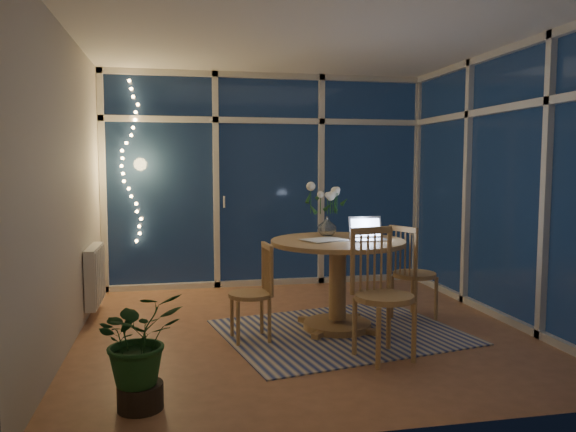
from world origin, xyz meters
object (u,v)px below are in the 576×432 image
Objects in this scene: chair_left at (250,292)px; flower_vase at (327,225)px; chair_front at (384,294)px; chair_right at (414,272)px; laptop at (370,228)px; dining_table at (337,285)px; potted_plant at (139,349)px.

flower_vase reaches higher than chair_left.
chair_front is (0.95, -0.66, 0.09)m from chair_left.
flower_vase is (-0.84, 0.13, 0.46)m from chair_right.
laptop is at bearing 65.19° from chair_front.
laptop reaches higher than dining_table.
chair_right is at bearing 40.99° from chair_front.
flower_vase reaches higher than potted_plant.
potted_plant is (-2.47, -1.53, -0.09)m from chair_right.
chair_left is 0.90× the size of chair_right.
chair_left reaches higher than potted_plant.
chair_left is at bearing -176.34° from laptop.
laptop reaches higher than flower_vase.
chair_front is at bearing 16.92° from potted_plant.
chair_right is 1.21m from chair_front.
potted_plant is (-1.66, -1.37, -0.03)m from dining_table.
laptop reaches higher than chair_left.
dining_table is at bearing 96.10° from chair_left.
dining_table is at bearing 84.64° from chair_front.
potted_plant is (-1.79, -0.54, -0.13)m from chair_front.
flower_vase is at bearing 114.92° from chair_left.
chair_left is at bearing 130.88° from chair_front.
flower_vase is (-0.28, 0.39, -0.01)m from laptop.
chair_left is at bearing -149.80° from flower_vase.
dining_table is 5.75× the size of flower_vase.
chair_front is 1.35× the size of potted_plant.
chair_front is at bearing -82.55° from flower_vase.
chair_right is at bearing -9.13° from flower_vase.
potted_plant is at bearing -134.50° from flower_vase.
laptop is 1.46× the size of flower_vase.
chair_left is 4.01× the size of flower_vase.
chair_left is 2.74× the size of laptop.
dining_table is 3.93× the size of laptop.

